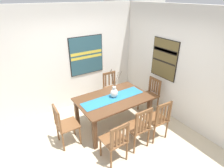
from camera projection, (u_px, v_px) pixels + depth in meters
name	position (u px, v px, depth m)	size (l,w,h in m)	color
ground_plane	(112.00, 141.00, 4.01)	(6.40, 6.40, 0.03)	beige
wall_back	(73.00, 59.00, 4.81)	(6.40, 0.12, 2.70)	silver
wall_side	(178.00, 66.00, 4.33)	(0.12, 6.40, 2.70)	silver
dining_table	(113.00, 102.00, 4.24)	(1.63, 1.04, 0.75)	#51331E
table_runner	(113.00, 98.00, 4.19)	(1.50, 0.36, 0.01)	#236B93
centerpiece_vase	(114.00, 92.00, 4.17)	(0.25, 0.29, 0.70)	silver
chair_0	(139.00, 127.00, 3.65)	(0.43, 0.43, 0.96)	brown
chair_1	(65.00, 125.00, 3.74)	(0.43, 0.43, 0.93)	brown
chair_2	(158.00, 119.00, 3.90)	(0.45, 0.45, 0.95)	brown
chair_3	(112.00, 88.00, 5.23)	(0.43, 0.43, 0.91)	brown
chair_4	(150.00, 94.00, 4.87)	(0.42, 0.42, 0.91)	brown
chair_5	(115.00, 140.00, 3.34)	(0.43, 0.43, 0.90)	brown
painting_on_back_wall	(87.00, 55.00, 4.92)	(0.96, 0.05, 1.03)	black
painting_on_side_wall	(164.00, 59.00, 4.54)	(0.05, 0.77, 0.99)	black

